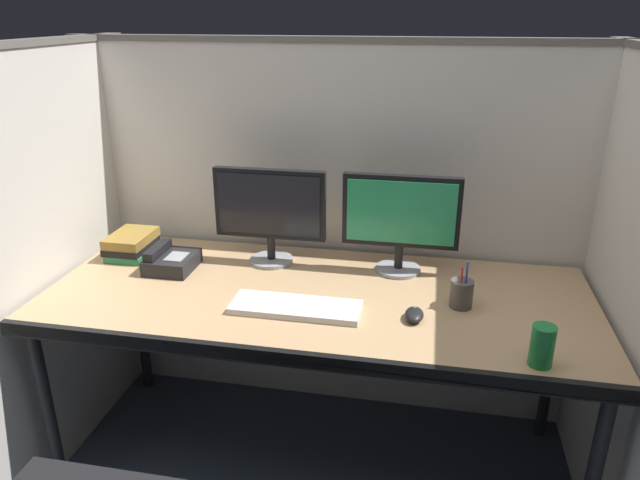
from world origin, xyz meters
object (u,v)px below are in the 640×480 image
object	(u,v)px
desk	(317,307)
book_stack	(132,244)
soda_can	(542,346)
monitor_right	(401,217)
computer_mouse	(414,315)
monitor_left	(270,210)
pen_cup	(462,293)
keyboard_main	(296,307)
desk_phone	(171,261)

from	to	relation	value
desk	book_stack	bearing A→B (deg)	165.57
soda_can	monitor_right	bearing A→B (deg)	127.76
monitor_right	computer_mouse	distance (m)	0.42
monitor_left	pen_cup	size ratio (longest dim) A/B	2.53
keyboard_main	desk	bearing A→B (deg)	70.37
pen_cup	desk_phone	distance (m)	1.08
monitor_left	computer_mouse	world-z (taller)	monitor_left
soda_can	pen_cup	bearing A→B (deg)	123.77
keyboard_main	soda_can	size ratio (longest dim) A/B	3.52
desk	desk_phone	xyz separation A→B (m)	(-0.59, 0.11, 0.08)
book_stack	desk_phone	xyz separation A→B (m)	(0.21, -0.10, -0.01)
monitor_left	desk_phone	size ratio (longest dim) A/B	2.26
monitor_right	soda_can	world-z (taller)	monitor_right
monitor_right	computer_mouse	world-z (taller)	monitor_right
monitor_left	computer_mouse	size ratio (longest dim) A/B	4.48
monitor_left	book_stack	size ratio (longest dim) A/B	2.02
book_stack	computer_mouse	bearing A→B (deg)	-15.63
desk	monitor_left	world-z (taller)	monitor_left
computer_mouse	pen_cup	bearing A→B (deg)	38.32
desk	keyboard_main	bearing A→B (deg)	-109.63
desk_phone	desk	bearing A→B (deg)	-10.25
keyboard_main	book_stack	world-z (taller)	book_stack
monitor_right	desk_phone	bearing A→B (deg)	-170.34
computer_mouse	desk_phone	distance (m)	0.96
monitor_left	keyboard_main	distance (m)	0.46
pen_cup	soda_can	size ratio (longest dim) A/B	1.39
pen_cup	monitor_left	bearing A→B (deg)	161.58
book_stack	desk_phone	size ratio (longest dim) A/B	1.12
keyboard_main	pen_cup	bearing A→B (deg)	13.69
monitor_right	pen_cup	bearing A→B (deg)	-47.80
pen_cup	book_stack	size ratio (longest dim) A/B	0.80
soda_can	desk_phone	distance (m)	1.35
monitor_left	desk_phone	distance (m)	0.43
book_stack	desk_phone	bearing A→B (deg)	-25.28
keyboard_main	computer_mouse	xyz separation A→B (m)	(0.39, 0.01, 0.01)
monitor_right	computer_mouse	size ratio (longest dim) A/B	4.48
soda_can	desk_phone	xyz separation A→B (m)	(-1.29, 0.41, -0.03)
soda_can	keyboard_main	bearing A→B (deg)	166.41
monitor_left	desk_phone	xyz separation A→B (m)	(-0.36, -0.14, -0.18)
keyboard_main	soda_can	bearing A→B (deg)	-13.59
soda_can	desk_phone	world-z (taller)	soda_can
pen_cup	book_stack	world-z (taller)	pen_cup
keyboard_main	computer_mouse	size ratio (longest dim) A/B	4.48
keyboard_main	monitor_left	bearing A→B (deg)	116.57
desk	book_stack	world-z (taller)	book_stack
book_stack	keyboard_main	bearing A→B (deg)	-23.73
desk	computer_mouse	size ratio (longest dim) A/B	19.79
computer_mouse	monitor_right	bearing A→B (deg)	101.75
monitor_right	keyboard_main	world-z (taller)	monitor_right
monitor_left	soda_can	bearing A→B (deg)	-30.65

